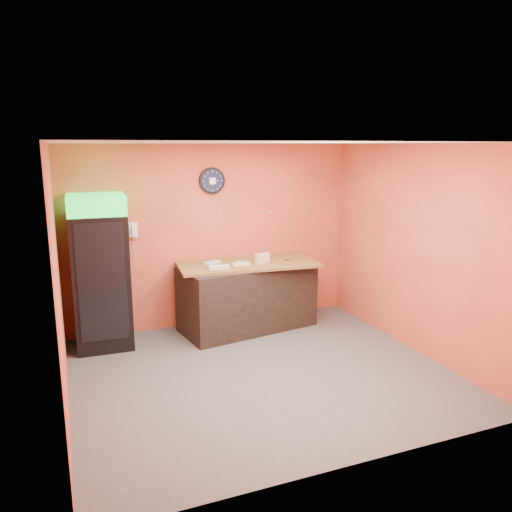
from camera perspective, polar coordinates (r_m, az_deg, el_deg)
floor at (r=6.38m, az=0.58°, el=-13.21°), size 4.50×4.50×0.00m
back_wall at (r=7.76m, az=-4.95°, el=2.29°), size 4.50×0.02×2.80m
left_wall at (r=5.50m, az=-21.69°, el=-2.80°), size 0.02×4.00×2.80m
right_wall at (r=7.05m, az=17.82°, el=0.70°), size 0.02×4.00×2.80m
ceiling at (r=5.75m, az=0.65°, el=12.82°), size 4.50×4.00×0.02m
beverage_cooler at (r=7.15m, az=-17.28°, el=-2.04°), size 0.77×0.79×2.13m
prep_counter at (r=7.68m, az=-0.98°, el=-4.65°), size 2.13×1.21×1.01m
wall_clock at (r=7.63m, az=-5.05°, el=8.56°), size 0.40×0.06×0.40m
wall_phone at (r=7.43m, az=-13.87°, el=2.91°), size 0.12×0.10×0.22m
butcher_paper at (r=7.55m, az=-1.00°, el=-0.86°), size 2.16×1.16×0.04m
sub_roll_stack at (r=7.46m, az=0.75°, el=-0.27°), size 0.25×0.15×0.15m
wrapped_sandwich_left at (r=7.15m, az=-4.28°, el=-1.30°), size 0.31×0.14×0.04m
wrapped_sandwich_mid at (r=7.35m, az=-1.73°, el=-0.92°), size 0.26×0.10×0.04m
wrapped_sandwich_right at (r=7.45m, az=-4.98°, el=-0.78°), size 0.28×0.21×0.04m
kitchen_tool at (r=7.59m, az=-1.15°, el=-0.40°), size 0.06×0.06×0.06m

